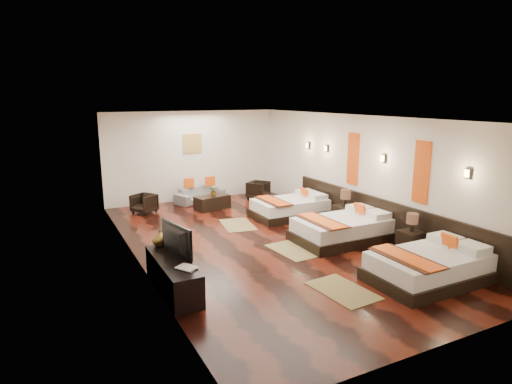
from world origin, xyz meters
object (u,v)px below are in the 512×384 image
bed_near (430,266)px  armchair_right (258,190)px  tv_console (173,275)px  sofa (200,194)px  nightstand_b (345,214)px  table_plant (214,191)px  book (182,270)px  armchair_left (144,204)px  coffee_table (212,202)px  bed_far (291,207)px  bed_mid (343,229)px  nightstand_a (411,240)px  figurine (160,238)px  tv (172,241)px

bed_near → armchair_right: bed_near is taller
tv_console → sofa: (2.58, 5.87, -0.04)m
nightstand_b → table_plant: nightstand_b is taller
book → armchair_left: size_ratio=0.54×
nightstand_b → table_plant: (-2.31, 3.16, 0.21)m
tv_console → coffee_table: bearing=61.8°
armchair_left → bed_near: bearing=-6.3°
book → table_plant: size_ratio=1.09×
tv_console → coffee_table: 5.47m
bed_far → coffee_table: (-1.61, 1.76, -0.06)m
coffee_table → table_plant: bearing=11.4°
armchair_left → table_plant: (1.93, -0.47, 0.28)m
book → sofa: book is taller
bed_mid → tv_console: size_ratio=1.20×
nightstand_a → sofa: nightstand_a is taller
nightstand_a → figurine: 5.13m
bed_far → coffee_table: bearing=132.6°
armchair_left → table_plant: size_ratio=2.00×
book → figurine: size_ratio=1.06×
nightstand_a → armchair_left: bearing=126.1°
tv_console → bed_near: bearing=-21.9°
bed_near → armchair_left: (-3.49, 6.98, -0.01)m
bed_mid → bed_far: 2.28m
bed_far → armchair_left: (-3.49, 2.24, 0.01)m
table_plant → nightstand_b: bearing=-53.8°
bed_near → sofa: bearing=102.1°
tv → armchair_left: bearing=-19.5°
armchair_right → nightstand_a: bearing=-122.0°
bed_mid → table_plant: bearing=111.1°
armchair_left → nightstand_b: bearing=16.6°
bed_near → bed_mid: size_ratio=0.98×
bed_mid → armchair_right: size_ratio=3.45×
tv → figurine: size_ratio=3.16×
bed_mid → bed_far: (-0.00, 2.28, -0.02)m
coffee_table → figurine: bearing=-122.6°
armchair_left → sofa: bearing=74.1°
tv_console → coffee_table: tv_console is taller
nightstand_a → bed_mid: bearing=119.7°
figurine → tv_console: bearing=-90.0°
bed_far → book: 5.54m
book → coffee_table: bearing=64.3°
nightstand_b → bed_far: bearing=118.3°
nightstand_a → nightstand_b: (0.00, 2.19, 0.03)m
nightstand_b → sofa: 4.82m
armchair_right → tv: bearing=-167.1°
tv → table_plant: size_ratio=3.26×
sofa → armchair_right: 1.88m
armchair_right → tv_console: bearing=-166.5°
nightstand_a → sofa: size_ratio=0.54×
bed_near → tv: tv is taller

